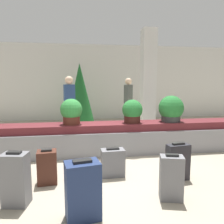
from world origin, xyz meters
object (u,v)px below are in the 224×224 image
object	(u,v)px
suitcase_5	(47,167)
potted_plant_2	(132,111)
traveler_0	(70,99)
decorated_tree	(80,92)
suitcase_6	(83,191)
traveler_1	(128,97)
suitcase_0	(16,179)
potted_plant_1	(71,112)
potted_plant_0	(171,109)
suitcase_4	(113,162)
pillar	(148,82)
suitcase_2	(178,162)
suitcase_3	(171,178)

from	to	relation	value
suitcase_5	potted_plant_2	xyz separation A→B (m)	(1.71, 1.34, 0.68)
traveler_0	decorated_tree	size ratio (longest dim) A/B	0.78
suitcase_6	traveler_1	xyz separation A→B (m)	(1.77, 5.40, 0.71)
decorated_tree	traveler_0	bearing A→B (deg)	-103.91
suitcase_5	suitcase_0	bearing A→B (deg)	-123.24
suitcase_0	potted_plant_2	xyz separation A→B (m)	(2.03, 1.93, 0.60)
potted_plant_1	potted_plant_0	bearing A→B (deg)	-0.21
suitcase_6	potted_plant_0	distance (m)	3.23
suitcase_4	suitcase_5	world-z (taller)	suitcase_5
pillar	suitcase_4	bearing A→B (deg)	-117.50
potted_plant_1	traveler_1	bearing A→B (deg)	57.00
suitcase_0	potted_plant_0	xyz separation A→B (m)	(2.96, 1.95, 0.63)
suitcase_2	suitcase_4	xyz separation A→B (m)	(-1.03, 0.31, -0.06)
potted_plant_0	potted_plant_1	world-z (taller)	potted_plant_0
suitcase_0	suitcase_2	size ratio (longest dim) A/B	1.16
traveler_1	decorated_tree	distance (m)	1.79
suitcase_3	potted_plant_2	bearing A→B (deg)	105.20
suitcase_2	potted_plant_2	bearing A→B (deg)	97.28
pillar	traveler_1	size ratio (longest dim) A/B	1.82
suitcase_0	traveler_0	size ratio (longest dim) A/B	0.41
suitcase_5	suitcase_6	world-z (taller)	suitcase_6
suitcase_0	suitcase_5	distance (m)	0.67
suitcase_2	traveler_0	world-z (taller)	traveler_0
suitcase_2	traveler_1	xyz separation A→B (m)	(0.21, 4.58, 0.76)
traveler_1	suitcase_6	bearing A→B (deg)	29.18
pillar	potted_plant_0	world-z (taller)	pillar
pillar	suitcase_6	bearing A→B (deg)	-116.86
potted_plant_2	traveler_1	world-z (taller)	traveler_1
pillar	traveler_1	bearing A→B (deg)	104.55
suitcase_6	potted_plant_1	distance (m)	2.47
suitcase_2	potted_plant_0	bearing A→B (deg)	63.77
pillar	suitcase_5	world-z (taller)	pillar
traveler_1	traveler_0	bearing A→B (deg)	-16.46
suitcase_4	traveler_1	size ratio (longest dim) A/B	0.28
suitcase_4	potted_plant_0	xyz separation A→B (m)	(1.57, 1.25, 0.74)
suitcase_5	suitcase_2	bearing A→B (deg)	-10.43
suitcase_0	pillar	bearing A→B (deg)	61.53
suitcase_2	traveler_0	bearing A→B (deg)	110.64
traveler_0	traveler_1	size ratio (longest dim) A/B	1.02
suitcase_3	suitcase_4	xyz separation A→B (m)	(-0.67, 0.87, -0.07)
pillar	potted_plant_1	xyz separation A→B (m)	(-2.29, -1.76, -0.63)
suitcase_4	decorated_tree	bearing A→B (deg)	94.02
suitcase_2	traveler_1	distance (m)	4.65
potted_plant_1	decorated_tree	world-z (taller)	decorated_tree
traveler_0	potted_plant_2	bearing A→B (deg)	108.30
suitcase_0	potted_plant_0	size ratio (longest dim) A/B	1.19
potted_plant_0	suitcase_3	bearing A→B (deg)	-112.99
potted_plant_2	decorated_tree	world-z (taller)	decorated_tree
suitcase_4	potted_plant_0	size ratio (longest dim) A/B	0.82
pillar	suitcase_3	xyz separation A→B (m)	(-0.89, -3.89, -1.29)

